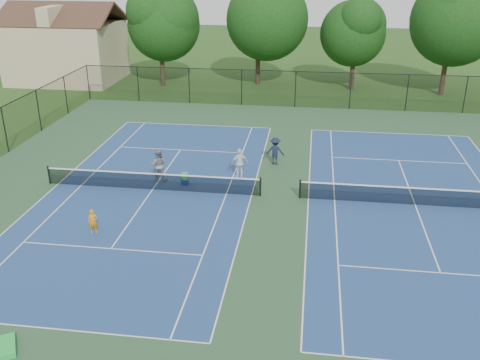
# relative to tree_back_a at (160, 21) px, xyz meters

# --- Properties ---
(ground) EXTENTS (140.00, 140.00, 0.00)m
(ground) POSITION_rel_tree_back_a_xyz_m (13.00, -24.00, -6.04)
(ground) COLOR #234716
(ground) RESTS_ON ground
(court_pad) EXTENTS (36.00, 36.00, 0.01)m
(court_pad) POSITION_rel_tree_back_a_xyz_m (13.00, -24.00, -6.03)
(court_pad) COLOR #2D512E
(court_pad) RESTS_ON ground
(tennis_court_left) EXTENTS (12.00, 23.83, 1.07)m
(tennis_court_left) POSITION_rel_tree_back_a_xyz_m (6.00, -24.00, -5.94)
(tennis_court_left) COLOR navy
(tennis_court_left) RESTS_ON ground
(tennis_court_right) EXTENTS (12.00, 23.83, 1.07)m
(tennis_court_right) POSITION_rel_tree_back_a_xyz_m (20.00, -24.00, -5.94)
(tennis_court_right) COLOR navy
(tennis_court_right) RESTS_ON ground
(perimeter_fence) EXTENTS (36.08, 36.08, 3.02)m
(perimeter_fence) POSITION_rel_tree_back_a_xyz_m (13.00, -24.00, -4.44)
(perimeter_fence) COLOR black
(perimeter_fence) RESTS_ON ground
(tree_back_a) EXTENTS (6.80, 6.80, 9.15)m
(tree_back_a) POSITION_rel_tree_back_a_xyz_m (0.00, 0.00, 0.00)
(tree_back_a) COLOR #2D2116
(tree_back_a) RESTS_ON ground
(tree_back_b) EXTENTS (7.60, 7.60, 10.03)m
(tree_back_b) POSITION_rel_tree_back_a_xyz_m (9.00, 2.00, 0.56)
(tree_back_b) COLOR #2D2116
(tree_back_b) RESTS_ON ground
(tree_back_c) EXTENTS (6.00, 6.00, 8.40)m
(tree_back_c) POSITION_rel_tree_back_a_xyz_m (18.00, 1.00, -0.56)
(tree_back_c) COLOR #2D2116
(tree_back_c) RESTS_ON ground
(tree_back_d) EXTENTS (7.80, 7.80, 10.37)m
(tree_back_d) POSITION_rel_tree_back_a_xyz_m (26.00, 0.00, 0.79)
(tree_back_d) COLOR #2D2116
(tree_back_d) RESTS_ON ground
(clapboard_house) EXTENTS (10.80, 8.10, 7.65)m
(clapboard_house) POSITION_rel_tree_back_a_xyz_m (-10.00, 1.00, -2.95)
(clapboard_house) COLOR tan
(clapboard_house) RESTS_ON ground
(child_player) EXTENTS (0.50, 0.42, 1.18)m
(child_player) POSITION_rel_tree_back_a_xyz_m (4.70, -29.09, -5.45)
(child_player) COLOR orange
(child_player) RESTS_ON ground
(instructor) EXTENTS (0.93, 0.73, 1.86)m
(instructor) POSITION_rel_tree_back_a_xyz_m (6.01, -22.62, -5.11)
(instructor) COLOR gray
(instructor) RESTS_ON ground
(bystander_a) EXTENTS (1.12, 0.85, 1.76)m
(bystander_a) POSITION_rel_tree_back_a_xyz_m (10.50, -21.63, -5.16)
(bystander_a) COLOR white
(bystander_a) RESTS_ON ground
(bystander_b) EXTENTS (1.15, 0.71, 1.71)m
(bystander_b) POSITION_rel_tree_back_a_xyz_m (12.36, -19.25, -5.18)
(bystander_b) COLOR #181D35
(bystander_b) RESTS_ON ground
(ball_crate) EXTENTS (0.42, 0.35, 0.29)m
(ball_crate) POSITION_rel_tree_back_a_xyz_m (7.61, -23.08, -5.89)
(ball_crate) COLOR navy
(ball_crate) RESTS_ON ground
(ball_hopper) EXTENTS (0.38, 0.33, 0.41)m
(ball_hopper) POSITION_rel_tree_back_a_xyz_m (7.61, -23.08, -5.54)
(ball_hopper) COLOR green
(ball_hopper) RESTS_ON ball_crate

